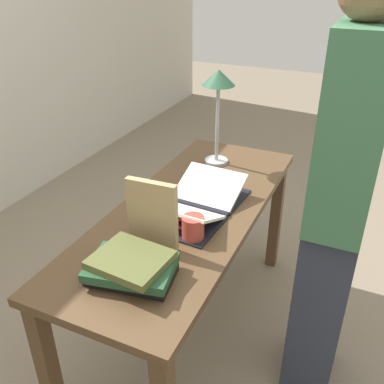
{
  "coord_description": "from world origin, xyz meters",
  "views": [
    {
      "loc": [
        -1.46,
        -0.68,
        1.7
      ],
      "look_at": [
        0.0,
        -0.02,
        0.81
      ],
      "focal_mm": 40.0,
      "sensor_mm": 36.0,
      "label": 1
    }
  ],
  "objects_px": {
    "book_stack_tall": "(131,267)",
    "reading_lamp": "(218,89)",
    "book_standing_upright": "(153,215)",
    "person_reader": "(337,212)",
    "open_book": "(197,203)",
    "coffee_mug": "(193,228)"
  },
  "relations": [
    {
      "from": "book_stack_tall",
      "to": "reading_lamp",
      "type": "bearing_deg",
      "value": 4.96
    },
    {
      "from": "book_standing_upright",
      "to": "person_reader",
      "type": "height_order",
      "value": "person_reader"
    },
    {
      "from": "open_book",
      "to": "book_stack_tall",
      "type": "xyz_separation_m",
      "value": [
        -0.51,
        0.02,
        0.01
      ]
    },
    {
      "from": "book_stack_tall",
      "to": "person_reader",
      "type": "relative_size",
      "value": 0.19
    },
    {
      "from": "coffee_mug",
      "to": "person_reader",
      "type": "relative_size",
      "value": 0.07
    },
    {
      "from": "book_standing_upright",
      "to": "reading_lamp",
      "type": "xyz_separation_m",
      "value": [
        0.8,
        0.07,
        0.26
      ]
    },
    {
      "from": "book_standing_upright",
      "to": "open_book",
      "type": "bearing_deg",
      "value": -8.88
    },
    {
      "from": "reading_lamp",
      "to": "person_reader",
      "type": "xyz_separation_m",
      "value": [
        -0.49,
        -0.68,
        -0.27
      ]
    },
    {
      "from": "person_reader",
      "to": "open_book",
      "type": "bearing_deg",
      "value": -90.63
    },
    {
      "from": "open_book",
      "to": "coffee_mug",
      "type": "xyz_separation_m",
      "value": [
        -0.21,
        -0.08,
        0.02
      ]
    },
    {
      "from": "open_book",
      "to": "book_standing_upright",
      "type": "relative_size",
      "value": 1.94
    },
    {
      "from": "open_book",
      "to": "book_stack_tall",
      "type": "bearing_deg",
      "value": -178.33
    },
    {
      "from": "reading_lamp",
      "to": "coffee_mug",
      "type": "distance_m",
      "value": 0.8
    },
    {
      "from": "open_book",
      "to": "book_standing_upright",
      "type": "distance_m",
      "value": 0.34
    },
    {
      "from": "reading_lamp",
      "to": "book_stack_tall",
      "type": "bearing_deg",
      "value": -175.04
    },
    {
      "from": "book_stack_tall",
      "to": "coffee_mug",
      "type": "xyz_separation_m",
      "value": [
        0.3,
        -0.09,
        0.0
      ]
    },
    {
      "from": "open_book",
      "to": "book_standing_upright",
      "type": "bearing_deg",
      "value": 177.44
    },
    {
      "from": "reading_lamp",
      "to": "person_reader",
      "type": "height_order",
      "value": "person_reader"
    },
    {
      "from": "reading_lamp",
      "to": "coffee_mug",
      "type": "xyz_separation_m",
      "value": [
        -0.7,
        -0.18,
        -0.35
      ]
    },
    {
      "from": "book_stack_tall",
      "to": "coffee_mug",
      "type": "height_order",
      "value": "coffee_mug"
    },
    {
      "from": "open_book",
      "to": "reading_lamp",
      "type": "relative_size",
      "value": 1.09
    },
    {
      "from": "book_standing_upright",
      "to": "coffee_mug",
      "type": "height_order",
      "value": "book_standing_upright"
    }
  ]
}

